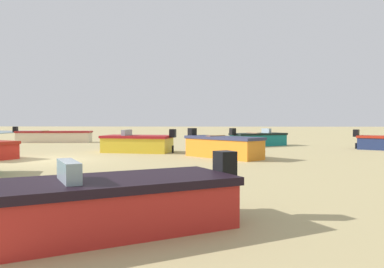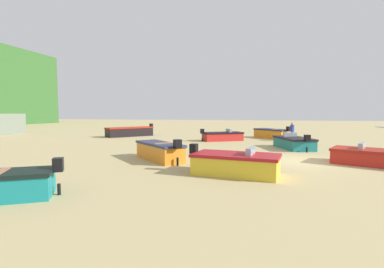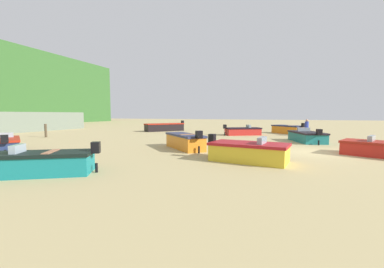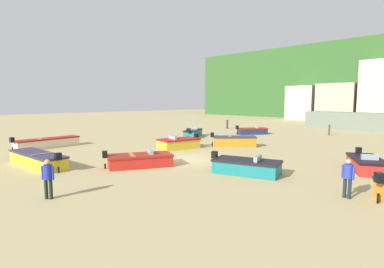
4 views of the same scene
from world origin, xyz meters
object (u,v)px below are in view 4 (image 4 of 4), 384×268
Objects in this scene: mooring_post_near_water at (227,124)px; beach_walker_foreground at (348,175)px; boat_teal_0 at (246,167)px; boat_navy_10 at (252,131)px; boat_yellow_4 at (179,143)px; boat_yellow_5 at (38,159)px; boat_cream_8 at (47,143)px; beach_walker_distant at (48,176)px; boat_red_2 at (140,160)px; mooring_post_mid_beach at (329,130)px; boat_orange_3 at (234,141)px; boat_red_9 at (366,164)px; boat_teal_6 at (193,133)px.

mooring_post_near_water is 30.44m from beach_walker_foreground.
boat_teal_0 is 19.69m from boat_navy_10.
boat_yellow_5 is (-1.01, -10.59, -0.02)m from boat_yellow_4.
beach_walker_distant is (14.02, -4.87, 0.54)m from boat_cream_8.
boat_red_2 is at bearing 0.87° from boat_cream_8.
mooring_post_mid_beach reaches higher than boat_teal_0.
boat_cream_8 is at bearing -89.42° from mooring_post_near_water.
boat_orange_3 is at bearing -156.10° from boat_teal_0.
boat_orange_3 is at bearing 42.01° from boat_cream_8.
mooring_post_near_water is at bearing -175.00° from boat_navy_10.
mooring_post_mid_beach is at bearing -127.56° from beach_walker_distant.
boat_navy_10 is at bearing -36.29° from beach_walker_foreground.
boat_red_2 is at bearing -79.22° from boat_teal_0.
boat_yellow_4 is at bearing -104.03° from beach_walker_distant.
boat_yellow_4 is 2.96× the size of mooring_post_near_water.
mooring_post_mid_beach is at bearing -15.23° from boat_yellow_5.
beach_walker_foreground is (14.33, -3.72, 0.52)m from boat_yellow_4.
boat_red_9 reaches higher than boat_red_2.
mooring_post_near_water reaches higher than boat_teal_0.
boat_red_9 is at bearing -70.53° from beach_walker_foreground.
beach_walker_foreground is (0.99, -5.90, 0.56)m from boat_red_9.
boat_navy_10 is at bearing -27.81° from mooring_post_near_water.
boat_red_9 is 3.00× the size of mooring_post_near_water.
boat_yellow_5 is 19.21m from boat_red_9.
mooring_post_mid_beach is (5.84, 29.21, 0.20)m from boat_yellow_5.
boat_red_9 is at bearing 65.42° from boat_red_2.
mooring_post_near_water is (-10.90, 12.50, 0.17)m from boat_orange_3.
boat_red_2 is 11.58m from boat_cream_8.
boat_yellow_5 is 4.59× the size of mooring_post_mid_beach.
boat_teal_6 reaches higher than boat_teal_0.
mooring_post_mid_beach reaches higher than boat_navy_10.
beach_walker_foreground is (9.50, -22.34, 0.35)m from mooring_post_mid_beach.
boat_cream_8 is at bearing -93.40° from boat_teal_0.
beach_walker_foreground reaches higher than boat_red_2.
mooring_post_mid_beach is 0.75× the size of beach_walker_distant.
mooring_post_near_water is (-7.32, 27.19, 0.22)m from boat_yellow_5.
boat_teal_0 is 17.65m from boat_cream_8.
mooring_post_mid_beach is at bearing 173.35° from boat_teal_0.
beach_walker_distant is (1.10, -31.03, 0.35)m from mooring_post_mid_beach.
boat_yellow_4 is at bearing -20.28° from boat_red_9.
mooring_post_mid_beach is at bearing 125.70° from boat_orange_3.
beach_walker_foreground is at bearing 38.11° from boat_red_2.
boat_yellow_5 reaches higher than boat_red_9.
mooring_post_mid_beach is (6.69, 5.43, 0.22)m from boat_navy_10.
boat_teal_6 is at bearing -18.06° from beach_walker_foreground.
boat_teal_0 is at bearing -23.63° from boat_navy_10.
beach_walker_distant reaches higher than boat_yellow_5.
mooring_post_mid_beach is 31.05m from beach_walker_distant.
boat_cream_8 is 3.40× the size of beach_walker_foreground.
boat_teal_0 is at bearing -65.39° from boat_teal_6.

